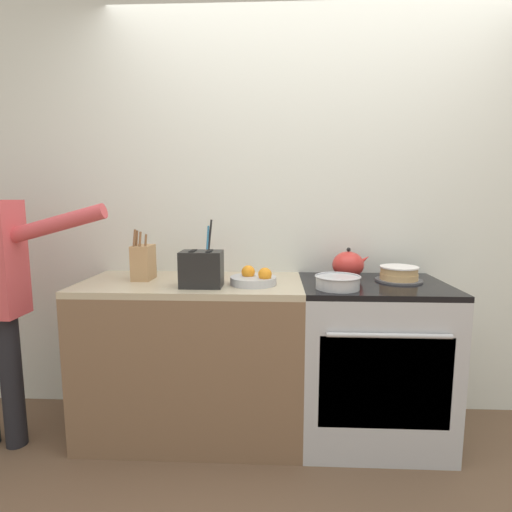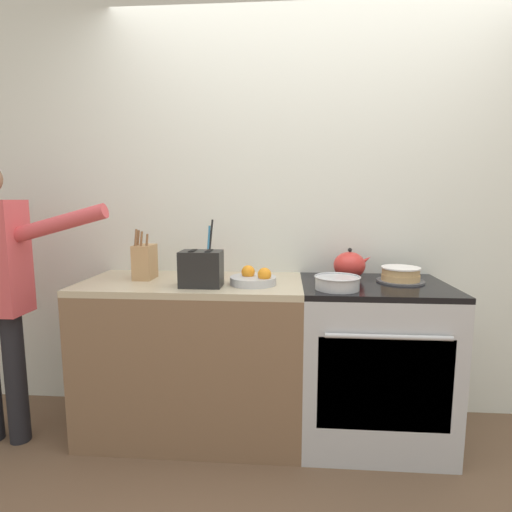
{
  "view_description": "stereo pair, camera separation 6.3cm",
  "coord_description": "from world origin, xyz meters",
  "px_view_note": "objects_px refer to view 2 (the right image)",
  "views": [
    {
      "loc": [
        -0.24,
        -1.88,
        1.36
      ],
      "look_at": [
        -0.34,
        0.28,
        1.05
      ],
      "focal_mm": 28.0,
      "sensor_mm": 36.0,
      "label": 1
    },
    {
      "loc": [
        -0.18,
        -1.88,
        1.36
      ],
      "look_at": [
        -0.34,
        0.28,
        1.05
      ],
      "focal_mm": 28.0,
      "sensor_mm": 36.0,
      "label": 2
    }
  ],
  "objects_px": {
    "mixing_bowl": "(337,282)",
    "fruit_bowl": "(254,279)",
    "utensil_crock": "(211,264)",
    "toaster": "(201,269)",
    "stove_range": "(371,362)",
    "layer_cake": "(401,275)",
    "tea_kettle": "(350,265)",
    "knife_block": "(145,261)"
  },
  "relations": [
    {
      "from": "tea_kettle",
      "to": "utensil_crock",
      "type": "xyz_separation_m",
      "value": [
        -0.81,
        -0.03,
        0.0
      ]
    },
    {
      "from": "tea_kettle",
      "to": "knife_block",
      "type": "relative_size",
      "value": 0.77
    },
    {
      "from": "stove_range",
      "to": "mixing_bowl",
      "type": "distance_m",
      "value": 0.56
    },
    {
      "from": "stove_range",
      "to": "utensil_crock",
      "type": "bearing_deg",
      "value": 173.01
    },
    {
      "from": "stove_range",
      "to": "toaster",
      "type": "distance_m",
      "value": 1.09
    },
    {
      "from": "mixing_bowl",
      "to": "fruit_bowl",
      "type": "bearing_deg",
      "value": 168.75
    },
    {
      "from": "layer_cake",
      "to": "mixing_bowl",
      "type": "xyz_separation_m",
      "value": [
        -0.38,
        -0.21,
        -0.0
      ]
    },
    {
      "from": "layer_cake",
      "to": "tea_kettle",
      "type": "relative_size",
      "value": 1.16
    },
    {
      "from": "tea_kettle",
      "to": "mixing_bowl",
      "type": "distance_m",
      "value": 0.32
    },
    {
      "from": "stove_range",
      "to": "fruit_bowl",
      "type": "relative_size",
      "value": 3.58
    },
    {
      "from": "layer_cake",
      "to": "mixing_bowl",
      "type": "height_order",
      "value": "layer_cake"
    },
    {
      "from": "fruit_bowl",
      "to": "toaster",
      "type": "bearing_deg",
      "value": -165.84
    },
    {
      "from": "layer_cake",
      "to": "knife_block",
      "type": "xyz_separation_m",
      "value": [
        -1.46,
        -0.02,
        0.06
      ]
    },
    {
      "from": "fruit_bowl",
      "to": "toaster",
      "type": "xyz_separation_m",
      "value": [
        -0.27,
        -0.07,
        0.06
      ]
    },
    {
      "from": "tea_kettle",
      "to": "utensil_crock",
      "type": "relative_size",
      "value": 0.66
    },
    {
      "from": "layer_cake",
      "to": "utensil_crock",
      "type": "bearing_deg",
      "value": 176.92
    },
    {
      "from": "stove_range",
      "to": "layer_cake",
      "type": "relative_size",
      "value": 3.48
    },
    {
      "from": "stove_range",
      "to": "knife_block",
      "type": "bearing_deg",
      "value": 178.26
    },
    {
      "from": "stove_range",
      "to": "utensil_crock",
      "type": "height_order",
      "value": "utensil_crock"
    },
    {
      "from": "stove_range",
      "to": "tea_kettle",
      "type": "bearing_deg",
      "value": 129.05
    },
    {
      "from": "layer_cake",
      "to": "fruit_bowl",
      "type": "bearing_deg",
      "value": -171.27
    },
    {
      "from": "mixing_bowl",
      "to": "knife_block",
      "type": "relative_size",
      "value": 0.81
    },
    {
      "from": "utensil_crock",
      "to": "fruit_bowl",
      "type": "distance_m",
      "value": 0.33
    },
    {
      "from": "layer_cake",
      "to": "toaster",
      "type": "xyz_separation_m",
      "value": [
        -1.09,
        -0.19,
        0.06
      ]
    },
    {
      "from": "knife_block",
      "to": "fruit_bowl",
      "type": "bearing_deg",
      "value": -9.6
    },
    {
      "from": "mixing_bowl",
      "to": "toaster",
      "type": "xyz_separation_m",
      "value": [
        -0.71,
        0.02,
        0.06
      ]
    },
    {
      "from": "stove_range",
      "to": "utensil_crock",
      "type": "distance_m",
      "value": 1.07
    },
    {
      "from": "utensil_crock",
      "to": "fruit_bowl",
      "type": "xyz_separation_m",
      "value": [
        0.27,
        -0.18,
        -0.05
      ]
    },
    {
      "from": "knife_block",
      "to": "utensil_crock",
      "type": "distance_m",
      "value": 0.38
    },
    {
      "from": "knife_block",
      "to": "fruit_bowl",
      "type": "relative_size",
      "value": 1.16
    },
    {
      "from": "fruit_bowl",
      "to": "toaster",
      "type": "height_order",
      "value": "toaster"
    },
    {
      "from": "layer_cake",
      "to": "fruit_bowl",
      "type": "xyz_separation_m",
      "value": [
        -0.81,
        -0.12,
        -0.01
      ]
    },
    {
      "from": "fruit_bowl",
      "to": "layer_cake",
      "type": "bearing_deg",
      "value": 8.73
    },
    {
      "from": "knife_block",
      "to": "toaster",
      "type": "xyz_separation_m",
      "value": [
        0.37,
        -0.18,
        -0.01
      ]
    },
    {
      "from": "utensil_crock",
      "to": "toaster",
      "type": "distance_m",
      "value": 0.25
    },
    {
      "from": "mixing_bowl",
      "to": "layer_cake",
      "type": "bearing_deg",
      "value": 29.44
    },
    {
      "from": "layer_cake",
      "to": "knife_block",
      "type": "distance_m",
      "value": 1.46
    },
    {
      "from": "toaster",
      "to": "fruit_bowl",
      "type": "bearing_deg",
      "value": 14.16
    },
    {
      "from": "utensil_crock",
      "to": "fruit_bowl",
      "type": "relative_size",
      "value": 1.36
    },
    {
      "from": "stove_range",
      "to": "tea_kettle",
      "type": "relative_size",
      "value": 4.02
    },
    {
      "from": "mixing_bowl",
      "to": "knife_block",
      "type": "distance_m",
      "value": 1.1
    },
    {
      "from": "knife_block",
      "to": "toaster",
      "type": "distance_m",
      "value": 0.41
    }
  ]
}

